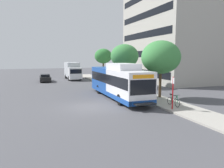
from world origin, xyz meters
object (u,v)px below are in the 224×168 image
(bus_stop_sign_pole, at_px, (173,91))
(street_tree_far_block, at_px, (103,56))
(street_tree_mid_block, at_px, (125,56))
(street_tree_near_stop, at_px, (161,57))
(transit_bus, at_px, (118,82))
(bicycle_parked, at_px, (173,101))
(parked_car_far_lane, at_px, (45,78))
(box_truck_background, at_px, (73,70))

(bus_stop_sign_pole, xyz_separation_m, street_tree_far_block, (1.88, 24.20, 2.81))
(street_tree_mid_block, bearing_deg, street_tree_near_stop, -89.78)
(transit_bus, distance_m, street_tree_mid_block, 8.82)
(street_tree_near_stop, height_order, street_tree_mid_block, street_tree_mid_block)
(transit_bus, bearing_deg, bicycle_parked, -64.24)
(transit_bus, relative_size, parked_car_far_lane, 2.72)
(bus_stop_sign_pole, height_order, street_tree_near_stop, street_tree_near_stop)
(bicycle_parked, bearing_deg, street_tree_mid_block, 85.23)
(street_tree_mid_block, bearing_deg, box_truck_background, 111.32)
(bicycle_parked, relative_size, street_tree_far_block, 0.31)
(bicycle_parked, height_order, street_tree_near_stop, street_tree_near_stop)
(bus_stop_sign_pole, distance_m, bicycle_parked, 1.68)
(street_tree_far_block, bearing_deg, bus_stop_sign_pole, -94.44)
(bicycle_parked, bearing_deg, parked_car_far_lane, 111.04)
(box_truck_background, bearing_deg, street_tree_near_stop, -76.98)
(bus_stop_sign_pole, distance_m, street_tree_far_block, 24.43)
(bicycle_parked, relative_size, parked_car_far_lane, 0.39)
(bus_stop_sign_pole, relative_size, street_tree_near_stop, 0.45)
(transit_bus, bearing_deg, parked_car_far_lane, 109.48)
(transit_bus, xyz_separation_m, bus_stop_sign_pole, (2.01, -6.85, -0.05))
(street_tree_near_stop, bearing_deg, street_tree_mid_block, 90.22)
(box_truck_background, bearing_deg, transit_bus, -86.48)
(transit_bus, relative_size, street_tree_mid_block, 2.05)
(transit_bus, height_order, street_tree_mid_block, street_tree_mid_block)
(street_tree_far_block, bearing_deg, street_tree_near_stop, -89.77)
(bus_stop_sign_pole, relative_size, bicycle_parked, 1.48)
(street_tree_mid_block, bearing_deg, transit_bus, -117.94)
(parked_car_far_lane, bearing_deg, box_truck_background, 24.18)
(street_tree_mid_block, relative_size, box_truck_background, 0.85)
(street_tree_near_stop, relative_size, parked_car_far_lane, 1.29)
(parked_car_far_lane, bearing_deg, street_tree_near_stop, -62.73)
(transit_bus, height_order, bicycle_parked, transit_bus)
(bicycle_parked, height_order, parked_car_far_lane, parked_car_far_lane)
(street_tree_near_stop, bearing_deg, parked_car_far_lane, 117.27)
(transit_bus, bearing_deg, box_truck_background, 93.52)
(bicycle_parked, bearing_deg, transit_bus, 115.76)
(bicycle_parked, xyz_separation_m, street_tree_far_block, (1.06, 23.20, 3.89))
(bus_stop_sign_pole, height_order, street_tree_mid_block, street_tree_mid_block)
(street_tree_near_stop, height_order, box_truck_background, street_tree_near_stop)
(bus_stop_sign_pole, bearing_deg, bicycle_parked, 50.70)
(bus_stop_sign_pole, bearing_deg, transit_bus, 106.36)
(bus_stop_sign_pole, distance_m, box_truck_background, 27.81)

